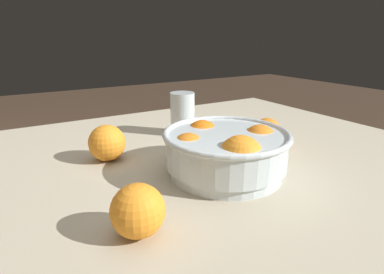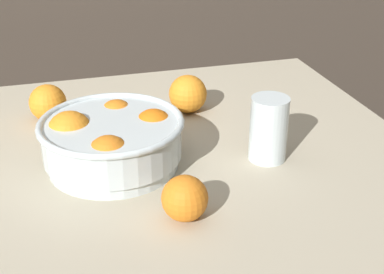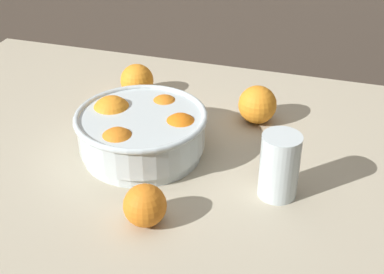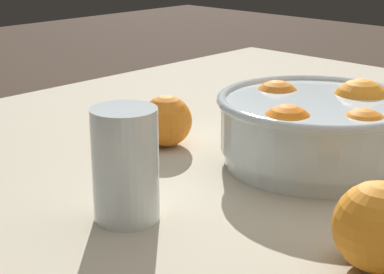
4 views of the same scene
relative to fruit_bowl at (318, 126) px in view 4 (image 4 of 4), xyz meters
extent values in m
cube|color=#B7AD93|center=(-0.01, -0.07, -0.07)|extent=(1.20, 1.05, 0.03)
cylinder|color=#936B47|center=(-0.55, -0.54, -0.45)|extent=(0.05, 0.05, 0.73)
cylinder|color=silver|center=(0.00, 0.00, -0.04)|extent=(0.23, 0.23, 0.02)
cylinder|color=silver|center=(0.00, 0.00, 0.00)|extent=(0.25, 0.25, 0.06)
torus|color=silver|center=(0.00, 0.00, 0.03)|extent=(0.26, 0.26, 0.01)
sphere|color=orange|center=(0.08, 0.01, 0.01)|extent=(0.07, 0.07, 0.07)
sphere|color=orange|center=(0.02, 0.07, 0.01)|extent=(0.07, 0.07, 0.07)
sphere|color=orange|center=(-0.07, 0.02, 0.01)|extent=(0.08, 0.08, 0.08)
sphere|color=orange|center=(-0.01, -0.08, 0.01)|extent=(0.07, 0.07, 0.07)
cylinder|color=#F4A314|center=(0.28, -0.05, -0.01)|extent=(0.06, 0.06, 0.08)
cylinder|color=silver|center=(0.28, -0.05, 0.01)|extent=(0.07, 0.07, 0.12)
sphere|color=orange|center=(0.19, 0.19, -0.01)|extent=(0.08, 0.08, 0.08)
sphere|color=orange|center=(0.08, -0.19, -0.02)|extent=(0.07, 0.07, 0.07)
camera|label=1|loc=(-0.45, 0.35, 0.22)|focal=28.00mm
camera|label=2|loc=(-0.09, -0.85, 0.44)|focal=50.00mm
camera|label=3|loc=(0.36, -0.82, 0.54)|focal=50.00mm
camera|label=4|loc=(0.68, 0.42, 0.24)|focal=60.00mm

